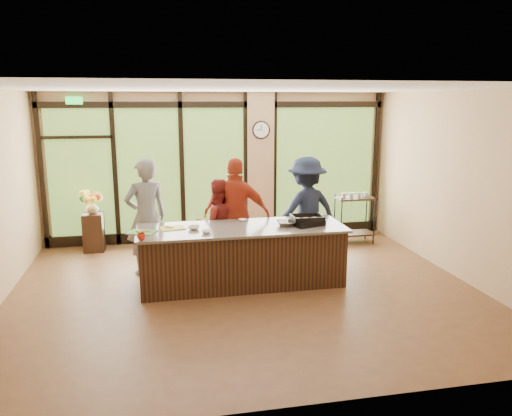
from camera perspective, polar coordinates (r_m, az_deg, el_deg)
name	(u,v)px	position (r m, az deg, el deg)	size (l,w,h in m)	color
floor	(245,290)	(7.71, -1.23, -9.37)	(7.00, 7.00, 0.00)	#54331D
ceiling	(244,88)	(7.17, -1.34, 13.53)	(7.00, 7.00, 0.00)	white
back_wall	(219,167)	(10.22, -4.26, 4.68)	(7.00, 7.00, 0.00)	tan
right_wall	(460,186)	(8.61, 22.32, 2.38)	(6.00, 6.00, 0.00)	tan
window_wall	(227,172)	(10.21, -3.30, 4.09)	(6.90, 0.12, 3.00)	tan
island_base	(242,257)	(7.84, -1.63, -5.59)	(3.10, 1.00, 0.88)	#331F11
countertop	(242,228)	(7.71, -1.65, -2.33)	(3.20, 1.10, 0.04)	#6E675B
wall_clock	(261,130)	(10.16, 0.59, 8.92)	(0.36, 0.04, 0.36)	black
cook_left	(146,217)	(8.36, -12.44, -0.98)	(0.71, 0.46, 1.94)	slate
cook_midleft	(218,225)	(8.45, -4.41, -1.91)	(0.76, 0.59, 1.56)	maroon
cook_midright	(237,215)	(8.39, -2.23, -0.76)	(1.12, 0.46, 1.90)	#9F2E18
cook_right	(306,210)	(8.80, 5.74, -0.27)	(1.22, 0.70, 1.88)	#161D31
roasting_pan	(307,222)	(7.86, 5.84, -1.63)	(0.47, 0.37, 0.08)	black
mixing_bowl	(286,223)	(7.80, 3.41, -1.74)	(0.31, 0.31, 0.08)	silver
cutting_board_left	(142,232)	(7.57, -12.88, -2.72)	(0.39, 0.29, 0.01)	#40802E
cutting_board_center	(172,228)	(7.72, -9.54, -2.29)	(0.36, 0.27, 0.01)	gold
cutting_board_right	(296,224)	(7.91, 4.59, -1.78)	(0.40, 0.30, 0.01)	gold
prep_bowl_near	(194,228)	(7.61, -7.14, -2.24)	(0.17, 0.17, 0.05)	white
prep_bowl_mid	(206,232)	(7.38, -5.69, -2.72)	(0.14, 0.14, 0.05)	white
prep_bowl_far	(243,220)	(8.07, -1.52, -1.39)	(0.13, 0.13, 0.03)	white
red_ramekin	(141,237)	(7.16, -12.97, -3.22)	(0.12, 0.12, 0.10)	#B12311
flower_stand	(94,232)	(10.02, -18.04, -2.65)	(0.37, 0.37, 0.74)	#331F11
flower_vase	(92,207)	(9.91, -18.23, 0.08)	(0.23, 0.23, 0.24)	#9A8154
bar_cart	(354,213)	(10.22, 11.17, -0.53)	(0.76, 0.43, 1.03)	#331F11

